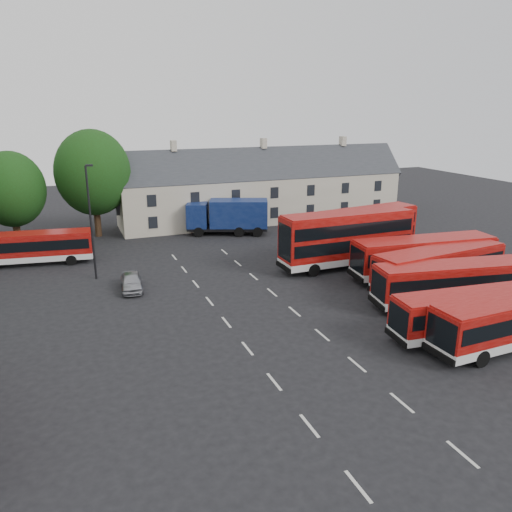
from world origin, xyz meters
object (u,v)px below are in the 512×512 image
object	(u,v)px
silver_car	(131,282)
lamppost	(91,220)
box_truck	(229,215)
bus_dd_south	(347,236)

from	to	relation	value
silver_car	lamppost	bearing A→B (deg)	127.33
box_truck	lamppost	size ratio (longest dim) A/B	0.98
bus_dd_south	box_truck	distance (m)	16.18
bus_dd_south	box_truck	size ratio (longest dim) A/B	1.31
box_truck	silver_car	bearing A→B (deg)	-111.03
bus_dd_south	lamppost	world-z (taller)	lamppost
box_truck	silver_car	world-z (taller)	box_truck
bus_dd_south	silver_car	xyz separation A→B (m)	(-18.58, 0.94, -2.14)
bus_dd_south	silver_car	size ratio (longest dim) A/B	3.06
silver_car	bus_dd_south	bearing A→B (deg)	2.07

